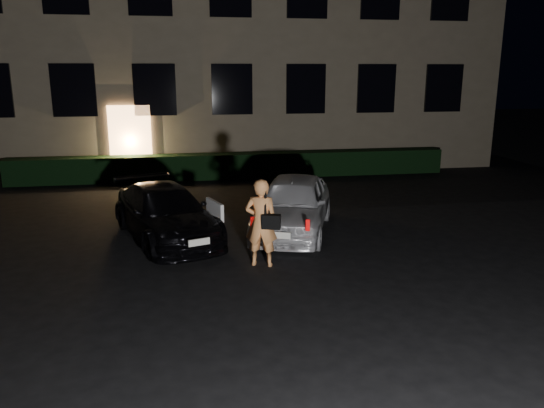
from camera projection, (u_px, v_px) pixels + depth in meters
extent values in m
plane|color=black|center=(301.00, 304.00, 8.46)|extent=(80.00, 80.00, 0.00)
cube|color=#6D614E|center=(221.00, 10.00, 21.33)|extent=(20.00, 8.00, 12.00)
cube|color=#FFB069|center=(131.00, 143.00, 18.04)|extent=(1.40, 0.10, 2.50)
cube|color=black|center=(74.00, 90.00, 17.33)|extent=(1.40, 0.10, 1.70)
cube|color=black|center=(155.00, 90.00, 17.76)|extent=(1.40, 0.10, 1.70)
cube|color=black|center=(232.00, 89.00, 18.18)|extent=(1.40, 0.10, 1.70)
cube|color=black|center=(306.00, 89.00, 18.61)|extent=(1.40, 0.10, 1.70)
cube|color=black|center=(376.00, 89.00, 19.03)|extent=(1.40, 0.10, 1.70)
cube|color=black|center=(444.00, 88.00, 19.46)|extent=(1.40, 0.10, 1.70)
cube|color=black|center=(235.00, 166.00, 18.39)|extent=(15.00, 0.70, 0.85)
imported|color=black|center=(166.00, 213.00, 11.68)|extent=(2.81, 4.30, 1.16)
cube|color=white|center=(215.00, 210.00, 11.42)|extent=(0.33, 0.81, 0.39)
cube|color=silver|center=(199.00, 242.00, 9.93)|extent=(0.41, 0.17, 0.13)
imported|color=silver|center=(293.00, 204.00, 12.14)|extent=(2.77, 4.15, 1.31)
cube|color=red|center=(253.00, 222.00, 10.46)|extent=(0.09, 0.07, 0.22)
cube|color=red|center=(308.00, 225.00, 10.27)|extent=(0.09, 0.07, 0.22)
cube|color=silver|center=(280.00, 235.00, 10.37)|extent=(0.43, 0.19, 0.13)
imported|color=#EF9853|center=(261.00, 223.00, 9.98)|extent=(0.71, 0.58, 1.69)
cube|color=black|center=(271.00, 222.00, 9.82)|extent=(0.38, 0.26, 0.27)
cube|color=black|center=(265.00, 201.00, 9.78)|extent=(0.05, 0.07, 0.53)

